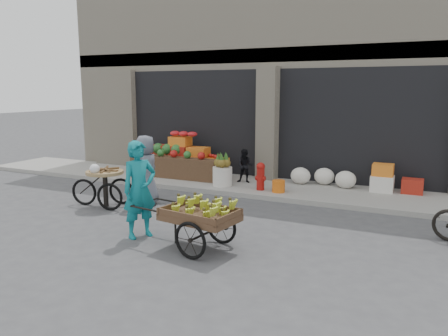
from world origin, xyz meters
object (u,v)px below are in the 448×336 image
at_px(fire_hydrant, 261,175).
at_px(banana_cart, 198,213).
at_px(tricycle_cart, 105,182).
at_px(orange_bucket, 278,186).
at_px(vendor_grey, 146,171).
at_px(pineapple_bin, 222,176).
at_px(vendor_woman, 139,190).
at_px(seated_person, 245,166).

distance_m(fire_hydrant, banana_cart, 4.11).
height_order(banana_cart, tricycle_cart, tricycle_cart).
xyz_separation_m(orange_bucket, tricycle_cart, (-3.29, -2.58, 0.30)).
height_order(fire_hydrant, tricycle_cart, tricycle_cart).
bearing_deg(banana_cart, vendor_grey, 149.68).
relative_size(pineapple_bin, tricycle_cart, 0.36).
xyz_separation_m(orange_bucket, vendor_woman, (-1.31, -3.94, 0.61)).
distance_m(fire_hydrant, orange_bucket, 0.55).
relative_size(fire_hydrant, seated_person, 0.76).
relative_size(banana_cart, vendor_grey, 1.33).
xyz_separation_m(pineapple_bin, banana_cart, (1.53, -4.14, 0.26)).
relative_size(tricycle_cart, vendor_grey, 0.90).
distance_m(fire_hydrant, vendor_woman, 4.09).
bearing_deg(tricycle_cart, orange_bucket, 26.45).
height_order(fire_hydrant, orange_bucket, fire_hydrant).
bearing_deg(tricycle_cart, seated_person, 45.86).
xyz_separation_m(orange_bucket, seated_person, (-1.20, 0.70, 0.31)).
relative_size(seated_person, vendor_grey, 0.57).
bearing_deg(pineapple_bin, tricycle_cart, -122.21).
relative_size(orange_bucket, tricycle_cart, 0.22).
bearing_deg(vendor_woman, orange_bucket, 9.33).
bearing_deg(vendor_grey, vendor_woman, 31.29).
bearing_deg(orange_bucket, vendor_woman, -108.44).
xyz_separation_m(seated_person, banana_cart, (1.13, -4.74, 0.04)).
bearing_deg(pineapple_bin, banana_cart, -69.78).
bearing_deg(vendor_woman, pineapple_bin, 31.81).
xyz_separation_m(pineapple_bin, seated_person, (0.40, 0.60, 0.21)).
bearing_deg(vendor_grey, fire_hydrant, 135.07).
xyz_separation_m(fire_hydrant, vendor_grey, (-2.02, -2.11, 0.31)).
bearing_deg(banana_cart, fire_hydrant, 104.61).
bearing_deg(fire_hydrant, vendor_woman, -101.53).
xyz_separation_m(fire_hydrant, vendor_woman, (-0.81, -3.99, 0.38)).
distance_m(fire_hydrant, tricycle_cart, 3.83).
distance_m(orange_bucket, vendor_woman, 4.20).
xyz_separation_m(pineapple_bin, vendor_grey, (-0.92, -2.16, 0.44)).
relative_size(vendor_woman, vendor_grey, 1.08).
distance_m(fire_hydrant, seated_person, 0.96).
distance_m(pineapple_bin, tricycle_cart, 3.17).
xyz_separation_m(pineapple_bin, orange_bucket, (1.60, -0.10, -0.10)).
bearing_deg(fire_hydrant, tricycle_cart, -136.68).
bearing_deg(orange_bucket, banana_cart, -91.06).
distance_m(vendor_woman, vendor_grey, 2.23).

